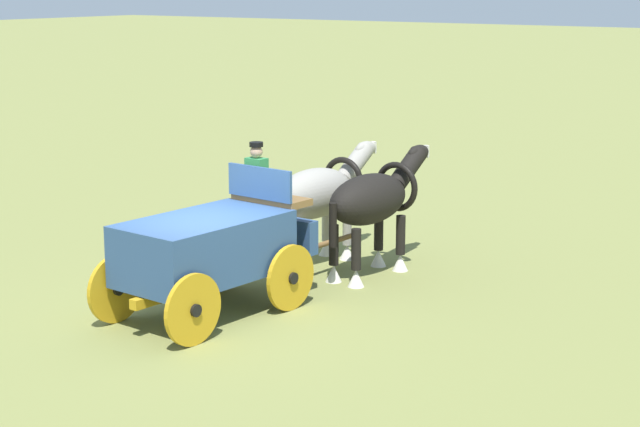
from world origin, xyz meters
The scene contains 4 objects.
ground_plane centered at (0.00, 0.00, 0.00)m, with size 220.00×220.00×0.00m, color olive.
show_wagon centered at (0.15, -0.01, 1.13)m, with size 5.76×2.13×2.67m.
draft_horse_near centered at (3.79, 0.36, 1.37)m, with size 3.10×1.12×2.24m.
draft_horse_off centered at (3.69, -0.93, 1.41)m, with size 3.06×1.09×2.29m.
Camera 1 is at (-12.62, -11.03, 5.43)m, focal length 59.26 mm.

